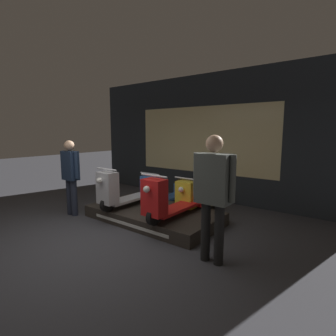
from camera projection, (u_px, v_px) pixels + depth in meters
ground_plane at (86, 243)px, 4.18m from camera, size 30.00×30.00×0.00m
shop_wall_back at (203, 138)px, 6.79m from camera, size 7.15×0.09×3.20m
display_platform at (154, 214)px, 5.25m from camera, size 2.62×1.39×0.23m
scooter_display_left at (130, 190)px, 5.50m from camera, size 0.54×1.73×0.85m
scooter_display_right at (176, 199)px, 4.79m from camera, size 0.54×1.73×0.85m
scooter_backrow_0 at (166, 191)px, 6.40m from camera, size 0.54×1.73×0.85m
scooter_backrow_1 at (201, 197)px, 5.81m from camera, size 0.54×1.73×0.85m
person_left_browsing at (71, 173)px, 5.49m from camera, size 0.53×0.21×1.59m
person_right_browsing at (213, 188)px, 3.45m from camera, size 0.61×0.25×1.73m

